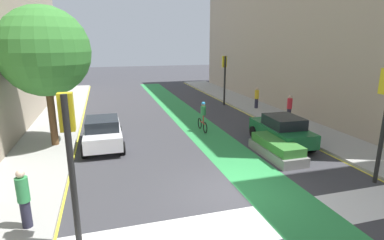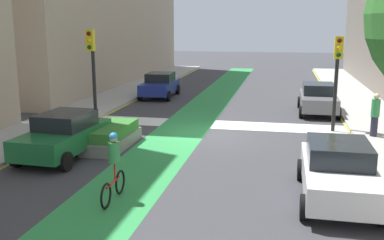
{
  "view_description": "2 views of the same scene",
  "coord_description": "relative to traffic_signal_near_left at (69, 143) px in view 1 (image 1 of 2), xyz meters",
  "views": [
    {
      "loc": [
        -4.36,
        -9.28,
        5.36
      ],
      "look_at": [
        -0.24,
        4.79,
        1.56
      ],
      "focal_mm": 28.42,
      "sensor_mm": 36.0,
      "label": 1
    },
    {
      "loc": [
        -3.04,
        18.5,
        4.65
      ],
      "look_at": [
        -0.14,
        4.44,
        1.57
      ],
      "focal_mm": 41.79,
      "sensor_mm": 36.0,
      "label": 2
    }
  ],
  "objects": [
    {
      "name": "curb_stripe_right",
      "position": [
        11.27,
        1.6,
        -2.92
      ],
      "size": [
        0.16,
        60.0,
        0.01
      ],
      "primitive_type": "cube",
      "color": "yellow",
      "rests_on": "ground_plane"
    },
    {
      "name": "traffic_signal_far_right",
      "position": [
        10.9,
        16.61,
        0.0
      ],
      "size": [
        0.35,
        0.52,
        4.17
      ],
      "color": "black",
      "rests_on": "ground_plane"
    },
    {
      "name": "pedestrian_sidewalk_right_b",
      "position": [
        12.61,
        13.86,
        -1.92
      ],
      "size": [
        0.34,
        0.34,
        1.67
      ],
      "color": "#262638",
      "rests_on": "sidewalk_right"
    },
    {
      "name": "ground_plane",
      "position": [
        5.27,
        1.6,
        -2.92
      ],
      "size": [
        120.0,
        120.0,
        0.0
      ],
      "primitive_type": "plane",
      "color": "#38383D"
    },
    {
      "name": "median_planter",
      "position": [
        8.64,
        4.32,
        -2.52
      ],
      "size": [
        1.3,
        3.29,
        0.85
      ],
      "color": "slate",
      "rests_on": "ground_plane"
    },
    {
      "name": "pedestrian_sidewalk_right_a",
      "position": [
        12.93,
        9.81,
        -1.9
      ],
      "size": [
        0.34,
        0.34,
        1.72
      ],
      "color": "#262638",
      "rests_on": "sidewalk_right"
    },
    {
      "name": "cyclist_in_lane",
      "position": [
        6.59,
        9.35,
        -1.96
      ],
      "size": [
        0.32,
        1.73,
        1.86
      ],
      "color": "black",
      "rests_on": "ground_plane"
    },
    {
      "name": "car_green_right_far",
      "position": [
        9.85,
        5.85,
        -2.12
      ],
      "size": [
        2.19,
        4.28,
        1.57
      ],
      "color": "#196033",
      "rests_on": "ground_plane"
    },
    {
      "name": "car_white_left_far",
      "position": [
        0.7,
        8.12,
        -2.12
      ],
      "size": [
        2.03,
        4.21,
        1.57
      ],
      "color": "silver",
      "rests_on": "ground_plane"
    },
    {
      "name": "bike_lane_paint",
      "position": [
        6.64,
        1.6,
        -2.92
      ],
      "size": [
        2.4,
        60.0,
        0.01
      ],
      "primitive_type": "cube",
      "color": "#2D8C47",
      "rests_on": "ground_plane"
    },
    {
      "name": "sidewalk_left",
      "position": [
        -2.23,
        1.6,
        -2.85
      ],
      "size": [
        3.0,
        60.0,
        0.15
      ],
      "primitive_type": "cube",
      "color": "#9E9E99",
      "rests_on": "ground_plane"
    },
    {
      "name": "street_tree_near",
      "position": [
        -1.71,
        8.74,
        1.95
      ],
      "size": [
        4.34,
        4.34,
        6.91
      ],
      "color": "brown",
      "rests_on": "sidewalk_left"
    },
    {
      "name": "pedestrian_sidewalk_left_a",
      "position": [
        -1.48,
        1.1,
        -1.86
      ],
      "size": [
        0.34,
        0.34,
        1.78
      ],
      "color": "#262638",
      "rests_on": "sidewalk_left"
    },
    {
      "name": "crosswalk_band",
      "position": [
        5.27,
        -0.4,
        -2.92
      ],
      "size": [
        12.0,
        1.8,
        0.01
      ],
      "primitive_type": "cube",
      "color": "silver",
      "rests_on": "ground_plane"
    },
    {
      "name": "traffic_signal_near_left",
      "position": [
        0.0,
        0.0,
        0.0
      ],
      "size": [
        0.35,
        0.52,
        4.17
      ],
      "color": "black",
      "rests_on": "ground_plane"
    },
    {
      "name": "curb_stripe_left",
      "position": [
        -0.73,
        1.6,
        -2.92
      ],
      "size": [
        0.16,
        60.0,
        0.01
      ],
      "primitive_type": "cube",
      "color": "yellow",
      "rests_on": "ground_plane"
    }
  ]
}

